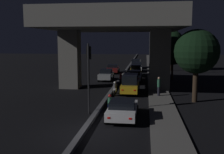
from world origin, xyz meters
The scene contains 21 objects.
ground_plane centered at (0.00, 0.00, 0.00)m, with size 200.00×200.00×0.00m, color black.
median_divider centered at (0.00, 35.00, 0.12)m, with size 0.35×126.00×0.25m, color #4C4C51.
sidewalk_right centered at (4.92, 28.00, 0.07)m, with size 2.11×126.00×0.13m, color #5B5956.
elevated_overpass centered at (0.00, 14.71, 7.08)m, with size 14.40×13.44×9.45m.
traffic_light_left_of_median centered at (-0.57, 4.27, 3.52)m, with size 0.30×0.49×5.16m.
street_lamp centered at (3.84, 27.03, 5.04)m, with size 2.43×0.32×8.57m.
car_white_lead centered at (2.01, 3.16, 0.71)m, with size 2.08×4.20×1.33m.
car_taxi_yellow_second centered at (2.00, 12.21, 1.03)m, with size 1.87×4.18×1.97m.
car_silver_third centered at (2.07, 20.97, 0.74)m, with size 1.96×4.50×1.46m.
car_taxi_yellow_fourth centered at (2.02, 26.52, 0.92)m, with size 1.98×4.45×1.78m.
car_white_fifth centered at (2.01, 32.67, 0.87)m, with size 1.98×4.04×1.67m.
car_grey_sixth centered at (1.66, 38.66, 0.96)m, with size 2.15×4.51×1.80m.
car_silver_lead_oncoming centered at (-1.85, 21.13, 0.79)m, with size 1.88×3.96×1.55m.
car_dark_red_second_oncoming centered at (-1.98, 29.75, 0.77)m, with size 2.14×4.36×1.46m.
motorcycle_blue_filtering_near centered at (0.89, 4.82, 0.59)m, with size 0.34×1.93×1.37m.
motorcycle_white_filtering_mid centered at (0.51, 11.37, 0.59)m, with size 0.33×1.74×1.36m.
motorcycle_black_filtering_far centered at (0.47, 18.06, 0.61)m, with size 0.34×1.84×1.42m.
pedestrian_on_sidewalk centered at (4.82, 10.83, 1.07)m, with size 0.30×0.30×1.82m.
roadside_tree_kerbside_near centered at (7.89, 9.11, 4.43)m, with size 3.86×3.86×6.39m.
roadside_tree_kerbside_mid centered at (7.24, 22.84, 4.07)m, with size 3.92×3.92×6.04m.
roadside_tree_kerbside_far centered at (8.10, 34.84, 5.24)m, with size 4.48×4.48×7.51m.
Camera 1 is at (3.52, -14.32, 5.26)m, focal length 42.00 mm.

